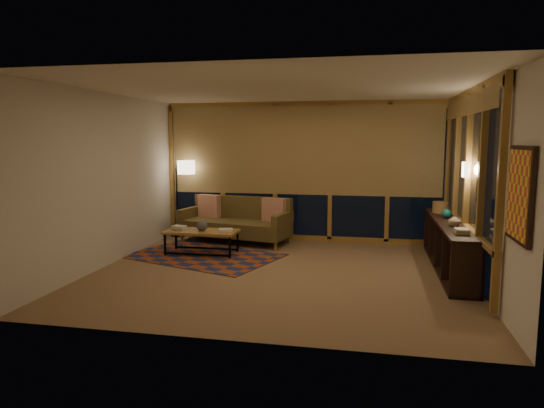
% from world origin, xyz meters
% --- Properties ---
extents(floor, '(5.50, 5.00, 0.01)m').
position_xyz_m(floor, '(0.00, 0.00, 0.00)').
color(floor, '#9F784C').
rests_on(floor, ground).
extents(ceiling, '(5.50, 5.00, 0.01)m').
position_xyz_m(ceiling, '(0.00, 0.00, 2.70)').
color(ceiling, beige).
rests_on(ceiling, walls).
extents(walls, '(5.51, 5.01, 2.70)m').
position_xyz_m(walls, '(0.00, 0.00, 1.35)').
color(walls, silver).
rests_on(walls, floor).
extents(window_wall_back, '(5.30, 0.16, 2.60)m').
position_xyz_m(window_wall_back, '(0.00, 2.43, 1.35)').
color(window_wall_back, '#AC8442').
rests_on(window_wall_back, walls).
extents(window_wall_right, '(0.16, 3.70, 2.60)m').
position_xyz_m(window_wall_right, '(2.68, 0.60, 1.35)').
color(window_wall_right, '#AC8442').
rests_on(window_wall_right, walls).
extents(wall_art, '(0.06, 0.74, 0.94)m').
position_xyz_m(wall_art, '(2.71, -1.85, 1.45)').
color(wall_art, red).
rests_on(wall_art, walls).
extents(wall_sconce, '(0.12, 0.18, 0.22)m').
position_xyz_m(wall_sconce, '(2.62, 0.45, 1.55)').
color(wall_sconce, '#FFE4BB').
rests_on(wall_sconce, walls).
extents(sofa, '(2.22, 1.25, 0.86)m').
position_xyz_m(sofa, '(-1.25, 1.99, 0.43)').
color(sofa, brown).
rests_on(sofa, floor).
extents(pillow_left, '(0.49, 0.28, 0.46)m').
position_xyz_m(pillow_left, '(-1.87, 2.31, 0.66)').
color(pillow_left, '#C5380B').
rests_on(pillow_left, sofa).
extents(pillow_right, '(0.48, 0.27, 0.46)m').
position_xyz_m(pillow_right, '(-0.49, 2.04, 0.66)').
color(pillow_right, '#C5380B').
rests_on(pillow_right, sofa).
extents(area_rug, '(2.84, 2.34, 0.01)m').
position_xyz_m(area_rug, '(-1.47, 0.79, 0.01)').
color(area_rug, '#8F3D19').
rests_on(area_rug, floor).
extents(coffee_table, '(1.26, 0.58, 0.42)m').
position_xyz_m(coffee_table, '(-1.55, 0.92, 0.21)').
color(coffee_table, '#AC8442').
rests_on(coffee_table, floor).
extents(book_stack_a, '(0.27, 0.23, 0.07)m').
position_xyz_m(book_stack_a, '(-1.95, 0.92, 0.45)').
color(book_stack_a, silver).
rests_on(book_stack_a, coffee_table).
extents(book_stack_b, '(0.27, 0.24, 0.05)m').
position_xyz_m(book_stack_b, '(-1.11, 0.94, 0.44)').
color(book_stack_b, silver).
rests_on(book_stack_b, coffee_table).
extents(ceramic_pot, '(0.21, 0.21, 0.19)m').
position_xyz_m(ceramic_pot, '(-1.53, 0.90, 0.51)').
color(ceramic_pot, '#272628').
rests_on(ceramic_pot, coffee_table).
extents(floor_lamp, '(0.63, 0.59, 1.57)m').
position_xyz_m(floor_lamp, '(-2.58, 2.37, 0.79)').
color(floor_lamp, black).
rests_on(floor_lamp, floor).
extents(bookshelf, '(0.40, 2.97, 0.74)m').
position_xyz_m(bookshelf, '(2.49, 0.73, 0.37)').
color(bookshelf, black).
rests_on(bookshelf, floor).
extents(basket, '(0.28, 0.28, 0.19)m').
position_xyz_m(basket, '(2.47, 1.64, 0.84)').
color(basket, olive).
rests_on(basket, bookshelf).
extents(teal_bowl, '(0.18, 0.18, 0.15)m').
position_xyz_m(teal_bowl, '(2.49, 1.06, 0.82)').
color(teal_bowl, '#15615D').
rests_on(teal_bowl, bookshelf).
extents(vase, '(0.20, 0.20, 0.18)m').
position_xyz_m(vase, '(2.49, 0.32, 0.83)').
color(vase, tan).
rests_on(vase, bookshelf).
extents(shelf_book_stack, '(0.21, 0.28, 0.08)m').
position_xyz_m(shelf_book_stack, '(2.49, -0.26, 0.78)').
color(shelf_book_stack, silver).
rests_on(shelf_book_stack, bookshelf).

